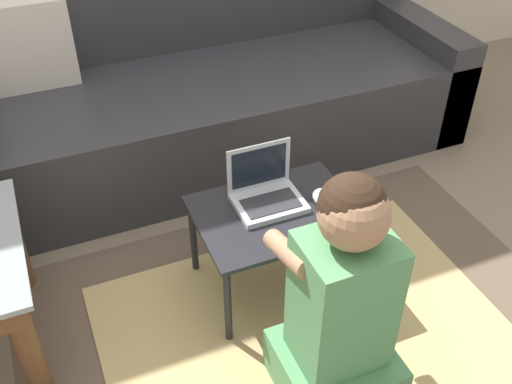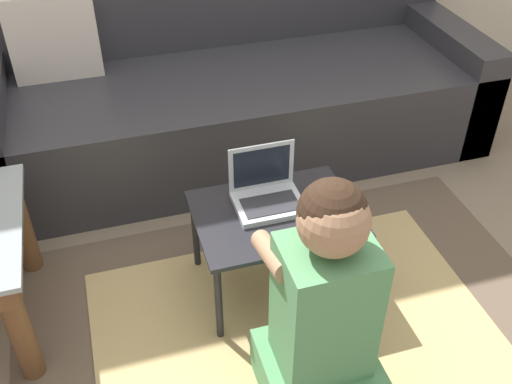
% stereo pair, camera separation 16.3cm
% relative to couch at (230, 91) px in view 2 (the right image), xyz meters
% --- Properties ---
extents(ground_plane, '(16.00, 16.00, 0.00)m').
position_rel_couch_xyz_m(ground_plane, '(-0.20, -1.02, -0.27)').
color(ground_plane, '#7F705B').
extents(area_rug, '(1.81, 1.28, 0.01)m').
position_rel_couch_xyz_m(area_rug, '(-0.10, -1.19, -0.27)').
color(area_rug, brown).
rests_on(area_rug, ground_plane).
extents(couch, '(2.23, 0.85, 0.78)m').
position_rel_couch_xyz_m(couch, '(0.00, 0.00, 0.00)').
color(couch, '#2D2D33').
rests_on(couch, ground_plane).
extents(laptop_desk, '(0.53, 0.40, 0.34)m').
position_rel_couch_xyz_m(laptop_desk, '(-0.10, -0.96, 0.03)').
color(laptop_desk, black).
rests_on(laptop_desk, ground_plane).
extents(laptop, '(0.23, 0.18, 0.19)m').
position_rel_couch_xyz_m(laptop, '(-0.11, -0.90, 0.10)').
color(laptop, '#B7BCC6').
rests_on(laptop, laptop_desk).
extents(computer_mouse, '(0.07, 0.10, 0.04)m').
position_rel_couch_xyz_m(computer_mouse, '(0.07, -0.99, 0.09)').
color(computer_mouse, '#B2B7C1').
rests_on(computer_mouse, laptop_desk).
extents(person_seated, '(0.32, 0.37, 0.79)m').
position_rel_couch_xyz_m(person_seated, '(-0.11, -1.42, 0.08)').
color(person_seated, '#518E5B').
rests_on(person_seated, ground_plane).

